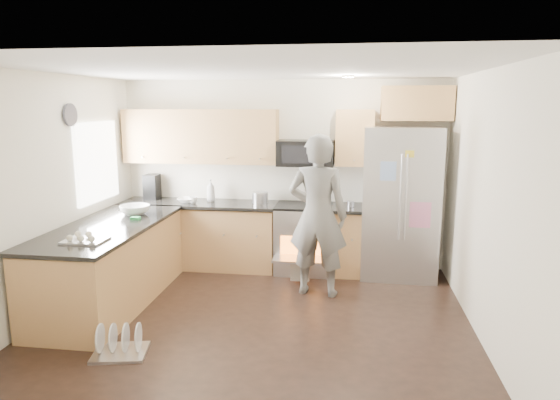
% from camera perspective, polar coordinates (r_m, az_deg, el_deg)
% --- Properties ---
extents(ground, '(4.50, 4.50, 0.00)m').
position_cam_1_polar(ground, '(5.49, -2.73, -13.54)').
color(ground, black).
rests_on(ground, ground).
extents(room_shell, '(4.54, 4.04, 2.62)m').
position_cam_1_polar(room_shell, '(5.06, -3.28, 4.13)').
color(room_shell, white).
rests_on(room_shell, ground).
extents(back_cabinet_run, '(4.45, 0.64, 2.50)m').
position_cam_1_polar(back_cabinet_run, '(6.95, -4.86, 0.04)').
color(back_cabinet_run, '#AE8245').
rests_on(back_cabinet_run, ground).
extents(peninsula, '(0.96, 2.36, 1.04)m').
position_cam_1_polar(peninsula, '(6.10, -18.81, -6.93)').
color(peninsula, '#AE8245').
rests_on(peninsula, ground).
extents(stove_range, '(0.76, 0.97, 1.79)m').
position_cam_1_polar(stove_range, '(6.81, 2.78, -2.63)').
color(stove_range, '#B7B7BC').
rests_on(stove_range, ground).
extents(refrigerator, '(0.99, 0.79, 1.99)m').
position_cam_1_polar(refrigerator, '(6.76, 13.52, -0.29)').
color(refrigerator, '#B7B7BC').
rests_on(refrigerator, ground).
extents(person, '(0.76, 0.55, 1.94)m').
position_cam_1_polar(person, '(5.93, 4.33, -1.79)').
color(person, gray).
rests_on(person, ground).
extents(dish_rack, '(0.55, 0.47, 0.30)m').
position_cam_1_polar(dish_rack, '(5.00, -17.83, -15.60)').
color(dish_rack, '#B7B7BC').
rests_on(dish_rack, ground).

